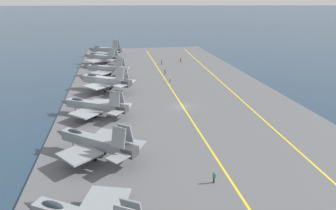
# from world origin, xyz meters

# --- Properties ---
(ground_plane) EXTENTS (2000.00, 2000.00, 0.00)m
(ground_plane) POSITION_xyz_m (0.00, 0.00, 0.00)
(ground_plane) COLOR #23384C
(carrier_deck) EXTENTS (174.72, 55.38, 0.40)m
(carrier_deck) POSITION_xyz_m (0.00, 0.00, 0.20)
(carrier_deck) COLOR #565659
(carrier_deck) RESTS_ON ground
(deck_stripe_foul_line) EXTENTS (157.11, 7.39, 0.01)m
(deck_stripe_foul_line) POSITION_xyz_m (0.00, -15.23, 0.40)
(deck_stripe_foul_line) COLOR yellow
(deck_stripe_foul_line) RESTS_ON carrier_deck
(deck_stripe_centerline) EXTENTS (157.25, 0.36, 0.01)m
(deck_stripe_centerline) POSITION_xyz_m (0.00, 0.00, 0.40)
(deck_stripe_centerline) COLOR yellow
(deck_stripe_centerline) RESTS_ON carrier_deck
(parked_jet_third) EXTENTS (13.35, 15.07, 6.47)m
(parked_jet_third) POSITION_xyz_m (-20.58, 18.67, 3.05)
(parked_jet_third) COLOR gray
(parked_jet_third) RESTS_ON carrier_deck
(parked_jet_fourth) EXTENTS (12.60, 15.93, 5.73)m
(parked_jet_fourth) POSITION_xyz_m (-2.35, 19.81, 2.64)
(parked_jet_fourth) COLOR gray
(parked_jet_fourth) RESTS_ON carrier_deck
(parked_jet_fifth) EXTENTS (13.48, 16.05, 6.96)m
(parked_jet_fifth) POSITION_xyz_m (15.79, 18.06, 3.24)
(parked_jet_fifth) COLOR #9EA3A8
(parked_jet_fifth) RESTS_ON carrier_deck
(parked_jet_sixth) EXTENTS (12.58, 15.27, 6.36)m
(parked_jet_sixth) POSITION_xyz_m (31.77, 18.04, 2.94)
(parked_jet_sixth) COLOR gray
(parked_jet_sixth) RESTS_ON carrier_deck
(parked_jet_seventh) EXTENTS (14.36, 15.83, 6.22)m
(parked_jet_seventh) POSITION_xyz_m (50.76, 19.96, 3.08)
(parked_jet_seventh) COLOR gray
(parked_jet_seventh) RESTS_ON carrier_deck
(parked_jet_eighth) EXTENTS (12.20, 15.71, 7.01)m
(parked_jet_eighth) POSITION_xyz_m (67.50, 19.00, 3.17)
(parked_jet_eighth) COLOR gray
(parked_jet_eighth) RESTS_ON carrier_deck
(crew_yellow_vest) EXTENTS (0.42, 0.32, 1.75)m
(crew_yellow_vest) POSITION_xyz_m (21.71, -1.01, 1.36)
(crew_yellow_vest) COLOR #4C473D
(crew_yellow_vest) RESTS_ON carrier_deck
(crew_purple_vest) EXTENTS (0.27, 0.39, 1.70)m
(crew_purple_vest) POSITION_xyz_m (31.30, -1.06, 1.34)
(crew_purple_vest) COLOR #232328
(crew_purple_vest) RESTS_ON carrier_deck
(crew_brown_vest) EXTENTS (0.36, 0.44, 1.86)m
(crew_brown_vest) POSITION_xyz_m (46.49, -2.30, 1.42)
(crew_brown_vest) COLOR #232328
(crew_brown_vest) RESTS_ON carrier_deck
(crew_red_vest) EXTENTS (0.44, 0.46, 1.70)m
(crew_red_vest) POSITION_xyz_m (49.37, -10.22, 1.33)
(crew_red_vest) COLOR #232328
(crew_red_vest) RESTS_ON carrier_deck
(crew_green_vest) EXTENTS (0.32, 0.42, 1.74)m
(crew_green_vest) POSITION_xyz_m (-30.64, 2.48, 1.35)
(crew_green_vest) COLOR #232328
(crew_green_vest) RESTS_ON carrier_deck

